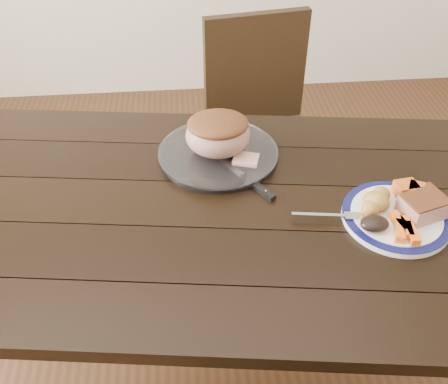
{
  "coord_description": "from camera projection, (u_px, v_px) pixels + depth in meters",
  "views": [
    {
      "loc": [
        -0.01,
        -0.99,
        1.62
      ],
      "look_at": [
        0.08,
        -0.02,
        0.8
      ],
      "focal_mm": 40.0,
      "sensor_mm": 36.0,
      "label": 1
    }
  ],
  "objects": [
    {
      "name": "ground",
      "position": [
        201.0,
        358.0,
        1.8
      ],
      "size": [
        4.0,
        4.0,
        0.0
      ],
      "primitive_type": "plane",
      "color": "#472B16",
      "rests_on": "ground"
    },
    {
      "name": "roast_joint",
      "position": [
        218.0,
        135.0,
        1.42
      ],
      "size": [
        0.19,
        0.16,
        0.12
      ],
      "primitive_type": "ellipsoid",
      "color": "#AB7568",
      "rests_on": "serving_platter"
    },
    {
      "name": "dinner_plate",
      "position": [
        396.0,
        217.0,
        1.26
      ],
      "size": [
        0.27,
        0.27,
        0.02
      ],
      "primitive_type": "cylinder",
      "color": "white",
      "rests_on": "dining_table"
    },
    {
      "name": "cut_slice",
      "position": [
        246.0,
        160.0,
        1.42
      ],
      "size": [
        0.08,
        0.07,
        0.02
      ],
      "primitive_type": "cube",
      "rotation": [
        0.0,
        0.0,
        -0.31
      ],
      "color": "tan",
      "rests_on": "serving_platter"
    },
    {
      "name": "carving_knife",
      "position": [
        248.0,
        181.0,
        1.38
      ],
      "size": [
        0.2,
        0.27,
        0.01
      ],
      "rotation": [
        0.0,
        0.0,
        -0.96
      ],
      "color": "silver",
      "rests_on": "dining_table"
    },
    {
      "name": "roasted_potatoes",
      "position": [
        376.0,
        201.0,
        1.26
      ],
      "size": [
        0.09,
        0.09,
        0.05
      ],
      "color": "gold",
      "rests_on": "dinner_plate"
    },
    {
      "name": "pumpkin_wedges",
      "position": [
        412.0,
        191.0,
        1.29
      ],
      "size": [
        0.09,
        0.07,
        0.04
      ],
      "color": "orange",
      "rests_on": "dinner_plate"
    },
    {
      "name": "plate_rim",
      "position": [
        396.0,
        215.0,
        1.26
      ],
      "size": [
        0.27,
        0.27,
        0.02
      ],
      "primitive_type": "torus",
      "color": "#0D1045",
      "rests_on": "dinner_plate"
    },
    {
      "name": "serving_platter",
      "position": [
        218.0,
        155.0,
        1.47
      ],
      "size": [
        0.34,
        0.34,
        0.02
      ],
      "primitive_type": "cylinder",
      "color": "white",
      "rests_on": "dining_table"
    },
    {
      "name": "carrot_batons",
      "position": [
        404.0,
        228.0,
        1.2
      ],
      "size": [
        0.06,
        0.11,
        0.02
      ],
      "color": "orange",
      "rests_on": "dinner_plate"
    },
    {
      "name": "fork",
      "position": [
        333.0,
        216.0,
        1.25
      ],
      "size": [
        0.18,
        0.04,
        0.0
      ],
      "rotation": [
        0.0,
        0.0,
        -0.14
      ],
      "color": "silver",
      "rests_on": "dinner_plate"
    },
    {
      "name": "pork_slice",
      "position": [
        423.0,
        207.0,
        1.24
      ],
      "size": [
        0.12,
        0.11,
        0.05
      ],
      "primitive_type": "cube",
      "rotation": [
        0.0,
        0.0,
        0.3
      ],
      "color": "tan",
      "rests_on": "dinner_plate"
    },
    {
      "name": "dining_table",
      "position": [
        195.0,
        229.0,
        1.38
      ],
      "size": [
        1.71,
        1.11,
        0.75
      ],
      "rotation": [
        0.0,
        0.0,
        -0.14
      ],
      "color": "black",
      "rests_on": "ground"
    },
    {
      "name": "chair_far",
      "position": [
        262.0,
        121.0,
        2.04
      ],
      "size": [
        0.48,
        0.49,
        0.93
      ],
      "rotation": [
        0.0,
        0.0,
        3.3
      ],
      "color": "black",
      "rests_on": "ground"
    },
    {
      "name": "dark_mushroom",
      "position": [
        375.0,
        223.0,
        1.21
      ],
      "size": [
        0.07,
        0.05,
        0.03
      ],
      "primitive_type": "ellipsoid",
      "color": "black",
      "rests_on": "dinner_plate"
    }
  ]
}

